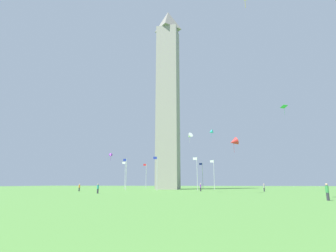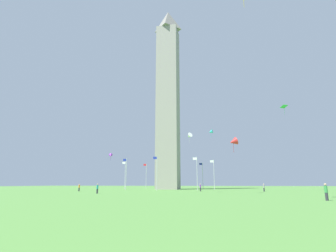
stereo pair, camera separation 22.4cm
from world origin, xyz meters
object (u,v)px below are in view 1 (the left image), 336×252
Objects in this scene: person_gray_shirt at (264,188)px; flagpole_e at (157,172)px; kite_cyan_delta at (211,132)px; person_purple_shirt at (201,187)px; kite_white_delta at (190,136)px; flagpole_n at (125,174)px; kite_red_delta at (234,142)px; kite_purple_delta at (111,156)px; flagpole_se at (197,172)px; person_green_shirt at (327,192)px; flagpole_ne at (126,173)px; person_teal_shirt at (98,189)px; obelisk_monument at (168,94)px; flagpole_s at (214,173)px; flagpole_w at (176,175)px; flagpole_sw at (202,174)px; person_orange_shirt at (79,188)px; flagpole_nw at (146,175)px; kite_green_diamond at (284,107)px.

flagpole_e is at bearing 9.16° from person_gray_shirt.
kite_cyan_delta is at bearing 35.51° from person_gray_shirt.
kite_white_delta reaches higher than person_purple_shirt.
flagpole_n is at bearing -49.92° from kite_white_delta.
kite_red_delta is at bearing 169.03° from kite_white_delta.
kite_white_delta reaches higher than kite_purple_delta.
flagpole_e is at bearing 22.50° from flagpole_se.
person_green_shirt is 33.32m from kite_cyan_delta.
flagpole_ne is 5.05× the size of person_purple_shirt.
flagpole_e is 23.11m from person_teal_shirt.
flagpole_se reaches higher than person_green_shirt.
flagpole_ne is at bearing 44.84° from obelisk_monument.
flagpole_s reaches higher than person_gray_shirt.
flagpole_w is 28.66m from kite_purple_delta.
flagpole_sw reaches higher than person_orange_shirt.
flagpole_nw is at bearing -14.25° from person_purple_shirt.
person_green_shirt is (-27.11, 63.68, -3.90)m from flagpole_w.
flagpole_e is 3.02× the size of kite_red_delta.
kite_purple_delta reaches higher than flagpole_w.
flagpole_nw is at bearing -0.00° from flagpole_sw.
kite_red_delta is at bearing -47.50° from person_teal_shirt.
obelisk_monument is 29.55m from flagpole_s.
flagpole_ne is 4.22× the size of kite_white_delta.
flagpole_w is at bearing 23.65° from person_teal_shirt.
person_gray_shirt is at bearing 167.55° from flagpole_ne.
flagpole_se is at bearing 90.00° from flagpole_sw.
kite_red_delta is (-8.89, 40.68, 4.58)m from flagpole_sw.
flagpole_sw and flagpole_nw have the same top height.
flagpole_w is (-14.07, -14.07, 0.00)m from flagpole_n.
kite_white_delta is (8.44, -1.64, 1.71)m from kite_red_delta.
person_purple_shirt is at bearing 93.11° from flagpole_sw.
flagpole_ne is at bearing 3.22° from kite_green_diamond.
flagpole_e is 5.28× the size of person_orange_shirt.
flagpole_s reaches higher than person_orange_shirt.
person_purple_shirt is 0.71× the size of kite_green_diamond.
obelisk_monument is at bearing -0.23° from person_green_shirt.
flagpole_nw is at bearing -62.46° from kite_white_delta.
flagpole_nw is at bearing -112.50° from flagpole_n.
flagpole_sw is at bearing -135.00° from flagpole_ne.
flagpole_ne and flagpole_sw have the same top height.
person_orange_shirt is 0.89× the size of kite_cyan_delta.
flagpole_ne is at bearing 90.00° from flagpole_nw.
kite_purple_delta reaches higher than flagpole_s.
person_orange_shirt is 0.80× the size of kite_white_delta.
kite_red_delta is at bearing 112.81° from flagpole_w.
flagpole_e is 44.87m from person_green_shirt.
kite_purple_delta is (-0.95, -14.32, 8.82)m from person_orange_shirt.
flagpole_w is 39.21m from kite_cyan_delta.
person_teal_shirt is at bearing 38.72° from person_green_shirt.
obelisk_monument is 36.64m from kite_white_delta.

